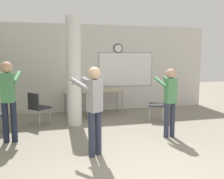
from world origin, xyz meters
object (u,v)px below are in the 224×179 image
object	(u,v)px
person_playing_front	(94,104)
person_watching_back	(9,95)
bottle_on_table	(81,88)
chair_near_pillar	(38,106)
chair_mid_room	(159,103)
person_playing_side	(170,97)
folding_table	(93,91)

from	to	relation	value
person_playing_front	person_watching_back	distance (m)	1.96
bottle_on_table	chair_near_pillar	size ratio (longest dim) A/B	0.25
bottle_on_table	chair_mid_room	bearing A→B (deg)	-29.24
person_playing_front	person_playing_side	size ratio (longest dim) A/B	1.06
person_watching_back	person_playing_front	bearing A→B (deg)	-35.77
folding_table	person_playing_side	xyz separation A→B (m)	(1.27, -2.58, 0.18)
bottle_on_table	person_playing_front	world-z (taller)	person_playing_front
person_playing_front	person_watching_back	size ratio (longest dim) A/B	0.96
person_watching_back	chair_near_pillar	bearing A→B (deg)	66.54
chair_mid_room	person_watching_back	xyz separation A→B (m)	(-3.78, -0.83, 0.49)
chair_near_pillar	person_playing_side	distance (m)	3.37
folding_table	person_playing_front	world-z (taller)	person_playing_front
bottle_on_table	person_playing_side	size ratio (longest dim) A/B	0.14
bottle_on_table	person_watching_back	distance (m)	2.63
folding_table	chair_mid_room	size ratio (longest dim) A/B	2.10
chair_mid_room	chair_near_pillar	world-z (taller)	same
folding_table	person_playing_side	world-z (taller)	person_playing_side
bottle_on_table	person_playing_side	world-z (taller)	person_playing_side
bottle_on_table	person_watching_back	bearing A→B (deg)	-131.50
bottle_on_table	person_watching_back	xyz separation A→B (m)	(-1.74, -1.97, 0.14)
chair_near_pillar	person_playing_front	xyz separation A→B (m)	(1.08, -2.32, 0.44)
chair_mid_room	chair_near_pillar	xyz separation A→B (m)	(-3.27, 0.35, 0.00)
chair_near_pillar	person_playing_side	bearing A→B (deg)	-30.49
bottle_on_table	chair_near_pillar	distance (m)	1.50
bottle_on_table	chair_mid_room	distance (m)	2.36
chair_mid_room	person_playing_front	distance (m)	2.98
person_playing_side	folding_table	bearing A→B (deg)	116.17
person_watching_back	person_playing_side	xyz separation A→B (m)	(3.40, -0.52, -0.09)
chair_mid_room	person_playing_side	world-z (taller)	person_playing_side
chair_near_pillar	person_playing_front	size ratio (longest dim) A/B	0.54
person_playing_front	chair_mid_room	bearing A→B (deg)	41.97
person_playing_front	person_watching_back	world-z (taller)	person_watching_back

